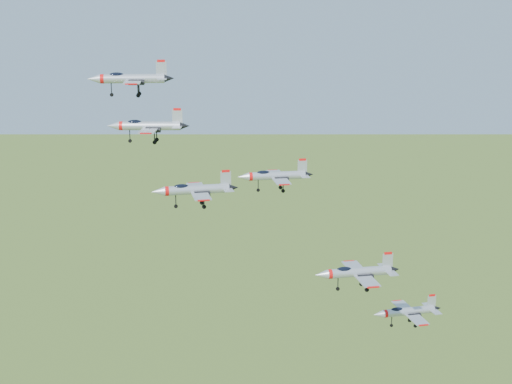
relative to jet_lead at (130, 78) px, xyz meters
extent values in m
cylinder|color=#A8ADB5|center=(0.39, -0.03, -0.03)|extent=(9.79, 2.13, 1.40)
cone|color=#A8ADB5|center=(-5.42, 0.41, -0.03)|extent=(2.04, 1.55, 1.40)
cone|color=black|center=(5.98, -0.45, -0.03)|extent=(1.60, 1.30, 1.19)
ellipsoid|color=black|center=(-1.98, 0.15, 0.50)|extent=(2.44, 1.18, 0.89)
cube|color=#A8ADB5|center=(0.37, -3.06, -0.30)|extent=(2.83, 4.92, 0.15)
cube|color=#A8ADB5|center=(0.83, 2.97, -0.30)|extent=(2.83, 4.92, 0.15)
cube|color=#A8ADB5|center=(4.80, -0.36, 1.42)|extent=(1.62, 0.25, 2.27)
cube|color=red|center=(4.80, -0.36, 2.61)|extent=(1.19, 0.24, 0.38)
cylinder|color=#A8ADB5|center=(2.63, -7.35, -6.20)|extent=(8.98, 2.79, 1.28)
cone|color=#A8ADB5|center=(-2.63, -6.44, -6.20)|extent=(1.97, 1.57, 1.28)
cone|color=black|center=(7.69, -8.23, -6.20)|extent=(1.55, 1.31, 1.09)
ellipsoid|color=black|center=(0.49, -6.98, -5.72)|extent=(2.30, 1.28, 0.81)
cube|color=#A8ADB5|center=(2.35, -10.11, -6.45)|extent=(2.98, 4.67, 0.14)
cube|color=#A8ADB5|center=(3.30, -4.66, -6.45)|extent=(2.98, 4.67, 0.14)
cube|color=#A8ADB5|center=(6.62, -8.05, -4.87)|extent=(1.48, 0.37, 2.07)
cube|color=red|center=(6.62, -8.05, -3.78)|extent=(1.09, 0.32, 0.35)
cylinder|color=#A8ADB5|center=(8.15, -21.73, -12.40)|extent=(8.38, 1.62, 1.20)
cone|color=#A8ADB5|center=(3.16, -21.98, -12.40)|extent=(1.72, 1.29, 1.20)
cone|color=black|center=(12.96, -21.49, -12.40)|extent=(1.35, 1.09, 1.02)
ellipsoid|color=black|center=(6.12, -21.84, -11.95)|extent=(2.08, 0.97, 0.76)
cube|color=#A8ADB5|center=(8.46, -24.31, -12.63)|extent=(2.33, 4.18, 0.13)
cube|color=#A8ADB5|center=(8.21, -19.14, -12.63)|extent=(2.33, 4.18, 0.13)
cube|color=#A8ADB5|center=(11.94, -21.54, -11.15)|extent=(1.39, 0.18, 1.94)
cube|color=red|center=(11.94, -21.54, -10.13)|extent=(1.02, 0.18, 0.32)
cylinder|color=#A8ADB5|center=(23.36, 2.05, -16.56)|extent=(9.46, 1.43, 1.37)
cone|color=#A8ADB5|center=(17.69, 2.09, -16.56)|extent=(1.90, 1.38, 1.37)
cone|color=black|center=(28.82, 2.02, -16.56)|extent=(1.48, 1.17, 1.16)
ellipsoid|color=black|center=(21.05, 2.07, -16.05)|extent=(2.32, 1.00, 0.87)
cube|color=#A8ADB5|center=(23.55, -0.89, -16.82)|extent=(2.45, 4.64, 0.15)
cube|color=#A8ADB5|center=(23.59, 4.99, -16.82)|extent=(2.45, 4.64, 0.15)
cube|color=#A8ADB5|center=(27.67, 2.03, -15.14)|extent=(1.58, 0.14, 2.21)
cube|color=red|center=(27.67, 2.03, -13.99)|extent=(1.16, 0.15, 0.37)
cylinder|color=#A8ADB5|center=(31.18, -19.36, -26.05)|extent=(9.34, 1.62, 1.34)
cone|color=#A8ADB5|center=(25.60, -19.53, -26.05)|extent=(1.90, 1.40, 1.34)
cone|color=black|center=(36.55, -19.20, -26.05)|extent=(1.48, 1.18, 1.14)
ellipsoid|color=black|center=(28.91, -19.43, -25.54)|extent=(2.30, 1.03, 0.85)
cube|color=#A8ADB5|center=(31.47, -22.25, -26.31)|extent=(2.51, 4.62, 0.14)
cube|color=#A8ADB5|center=(31.30, -16.47, -26.31)|extent=(2.51, 4.62, 0.14)
cube|color=#A8ADB5|center=(35.41, -19.24, -24.66)|extent=(1.55, 0.17, 2.17)
cube|color=red|center=(35.41, -19.24, -23.52)|extent=(1.14, 0.18, 0.36)
cylinder|color=#A8ADB5|center=(41.33, -13.65, -35.31)|extent=(8.45, 1.82, 1.21)
cone|color=#A8ADB5|center=(36.31, -14.02, -35.31)|extent=(1.76, 1.33, 1.21)
cone|color=black|center=(46.16, -13.30, -35.31)|extent=(1.38, 1.12, 1.03)
ellipsoid|color=black|center=(39.28, -13.80, -34.85)|extent=(2.11, 1.02, 0.77)
cube|color=#A8ADB5|center=(41.70, -16.24, -35.54)|extent=(2.44, 4.24, 0.13)
cube|color=#A8ADB5|center=(41.33, -11.03, -35.54)|extent=(2.44, 4.24, 0.13)
cube|color=#A8ADB5|center=(45.14, -13.37, -34.05)|extent=(1.40, 0.21, 1.96)
cube|color=red|center=(45.14, -13.37, -33.03)|extent=(1.03, 0.20, 0.33)
camera|label=1|loc=(1.08, -110.99, 10.11)|focal=50.00mm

